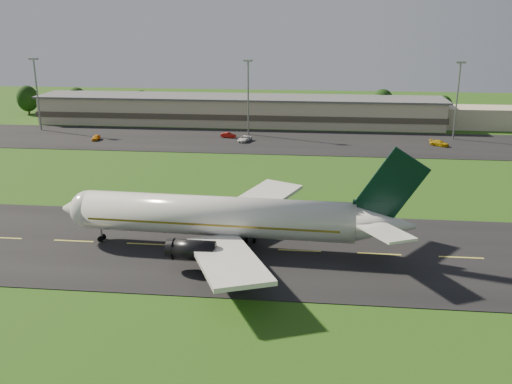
# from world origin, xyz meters

# --- Properties ---
(ground) EXTENTS (360.00, 360.00, 0.00)m
(ground) POSITION_xyz_m (0.00, 0.00, 0.00)
(ground) COLOR #244912
(ground) RESTS_ON ground
(taxiway) EXTENTS (220.00, 30.00, 0.10)m
(taxiway) POSITION_xyz_m (0.00, 0.00, 0.05)
(taxiway) COLOR black
(taxiway) RESTS_ON ground
(apron) EXTENTS (260.00, 30.00, 0.10)m
(apron) POSITION_xyz_m (0.00, 72.00, 0.05)
(apron) COLOR black
(apron) RESTS_ON ground
(airliner) EXTENTS (51.30, 42.14, 15.57)m
(airliner) POSITION_xyz_m (11.32, -0.04, 4.66)
(airliner) COLOR white
(airliner) RESTS_ON ground
(terminal) EXTENTS (145.00, 16.00, 8.40)m
(terminal) POSITION_xyz_m (6.40, 96.18, 3.99)
(terminal) COLOR #C6B697
(terminal) RESTS_ON ground
(light_mast_west) EXTENTS (2.40, 1.20, 20.35)m
(light_mast_west) POSITION_xyz_m (-55.00, 80.00, 12.74)
(light_mast_west) COLOR gray
(light_mast_west) RESTS_ON ground
(light_mast_centre) EXTENTS (2.40, 1.20, 20.35)m
(light_mast_centre) POSITION_xyz_m (5.00, 80.00, 12.74)
(light_mast_centre) COLOR gray
(light_mast_centre) RESTS_ON ground
(light_mast_east) EXTENTS (2.40, 1.20, 20.35)m
(light_mast_east) POSITION_xyz_m (60.00, 80.00, 12.74)
(light_mast_east) COLOR gray
(light_mast_east) RESTS_ON ground
(tree_line) EXTENTS (196.98, 9.48, 10.50)m
(tree_line) POSITION_xyz_m (35.31, 106.01, 5.13)
(tree_line) COLOR black
(tree_line) RESTS_ON ground
(service_vehicle_a) EXTENTS (1.90, 4.03, 1.33)m
(service_vehicle_a) POSITION_xyz_m (-34.14, 68.35, 0.77)
(service_vehicle_a) COLOR orange
(service_vehicle_a) RESTS_ON apron
(service_vehicle_b) EXTENTS (4.28, 2.26, 1.34)m
(service_vehicle_b) POSITION_xyz_m (0.18, 75.20, 0.77)
(service_vehicle_b) COLOR #AA110B
(service_vehicle_b) RESTS_ON apron
(service_vehicle_c) EXTENTS (3.74, 5.63, 1.44)m
(service_vehicle_c) POSITION_xyz_m (5.15, 70.88, 0.82)
(service_vehicle_c) COLOR silver
(service_vehicle_c) RESTS_ON apron
(service_vehicle_d) EXTENTS (5.16, 4.58, 1.43)m
(service_vehicle_d) POSITION_xyz_m (54.69, 70.91, 0.82)
(service_vehicle_d) COLOR #C39C0B
(service_vehicle_d) RESTS_ON apron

